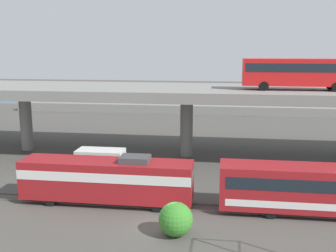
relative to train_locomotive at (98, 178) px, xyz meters
The scene contains 14 objects.
ground_plane 7.41m from the train_locomotive, 34.42° to the right, with size 260.00×260.00×0.00m, color #4C4944.
rail_strip_near 6.26m from the train_locomotive, ahead, with size 110.00×0.12×0.12m, color #59544C.
rail_strip_far 6.26m from the train_locomotive, ahead, with size 110.00×0.12×0.12m, color #59544C.
train_locomotive is the anchor object (origin of this frame).
highway_overpass 17.83m from the train_locomotive, 69.96° to the left, with size 96.00×12.67×8.28m.
transit_bus_on_overpass 24.65m from the train_locomotive, 38.77° to the left, with size 12.00×2.68×3.40m.
service_truck_west 5.97m from the train_locomotive, 97.62° to the left, with size 6.80×2.46×3.04m.
pier_parking_lot 51.35m from the train_locomotive, 83.47° to the left, with size 75.84×10.04×1.74m, color gray.
parked_car_1 57.10m from the train_locomotive, 63.44° to the left, with size 4.14×1.84×1.50m.
parked_car_2 51.00m from the train_locomotive, 77.19° to the left, with size 4.61×1.96×1.50m.
parked_car_3 51.65m from the train_locomotive, 93.47° to the left, with size 4.66×1.86×1.50m.
parked_car_4 53.29m from the train_locomotive, 108.00° to the left, with size 4.08×1.93×1.50m.
harbor_water 74.26m from the train_locomotive, 85.49° to the left, with size 140.00×36.00×0.01m, color #2D5170.
shrub_right 8.84m from the train_locomotive, 35.56° to the right, with size 2.40×2.40×2.40m, color #39862B.
Camera 1 is at (4.44, -26.94, 12.87)m, focal length 42.98 mm.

